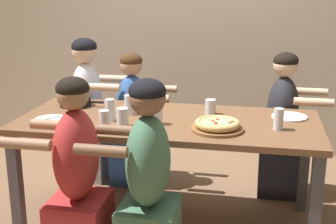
{
  "coord_description": "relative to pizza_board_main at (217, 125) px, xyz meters",
  "views": [
    {
      "loc": [
        0.58,
        -2.95,
        1.65
      ],
      "look_at": [
        0.0,
        0.0,
        0.81
      ],
      "focal_mm": 50.0,
      "sensor_mm": 36.0,
      "label": 1
    }
  ],
  "objects": [
    {
      "name": "pizza_board_main",
      "position": [
        0.0,
        0.0,
        0.0
      ],
      "size": [
        0.33,
        0.33,
        0.06
      ],
      "color": "brown",
      "rests_on": "dining_table"
    },
    {
      "name": "diner_far_right",
      "position": [
        0.44,
        0.83,
        -0.27
      ],
      "size": [
        0.51,
        0.4,
        1.14
      ],
      "rotation": [
        0.0,
        0.0,
        -1.57
      ],
      "color": "#232328",
      "rests_on": "ground"
    },
    {
      "name": "drinking_glass_a",
      "position": [
        -0.6,
        -0.04,
        0.02
      ],
      "size": [
        0.08,
        0.08,
        0.12
      ],
      "color": "silver",
      "rests_on": "dining_table"
    },
    {
      "name": "drinking_glass_f",
      "position": [
        -0.69,
        -0.12,
        0.02
      ],
      "size": [
        0.07,
        0.07,
        0.12
      ],
      "color": "silver",
      "rests_on": "dining_table"
    },
    {
      "name": "diner_far_midleft",
      "position": [
        -0.78,
        0.83,
        -0.29
      ],
      "size": [
        0.51,
        0.4,
        1.1
      ],
      "rotation": [
        0.0,
        0.0,
        -1.57
      ],
      "color": "#2D5193",
      "rests_on": "ground"
    },
    {
      "name": "drinking_glass_e",
      "position": [
        0.37,
        0.09,
        0.04
      ],
      "size": [
        0.06,
        0.06,
        0.14
      ],
      "color": "silver",
      "rests_on": "dining_table"
    },
    {
      "name": "diner_near_center",
      "position": [
        -0.33,
        -0.48,
        -0.25
      ],
      "size": [
        0.51,
        0.4,
        1.17
      ],
      "rotation": [
        0.0,
        0.0,
        1.57
      ],
      "color": "#477556",
      "rests_on": "ground"
    },
    {
      "name": "empty_plate_a",
      "position": [
        0.46,
        0.38,
        -0.03
      ],
      "size": [
        0.24,
        0.24,
        0.02
      ],
      "color": "white",
      "rests_on": "dining_table"
    },
    {
      "name": "drinking_glass_g",
      "position": [
        -0.08,
        0.35,
        0.02
      ],
      "size": [
        0.07,
        0.07,
        0.1
      ],
      "color": "silver",
      "rests_on": "dining_table"
    },
    {
      "name": "diner_far_left",
      "position": [
        -1.17,
        0.83,
        -0.23
      ],
      "size": [
        0.51,
        0.4,
        1.21
      ],
      "rotation": [
        0.0,
        0.0,
        -1.57
      ],
      "color": "silver",
      "rests_on": "ground"
    },
    {
      "name": "drinking_glass_d",
      "position": [
        -0.72,
        0.07,
        0.03
      ],
      "size": [
        0.07,
        0.07,
        0.15
      ],
      "color": "silver",
      "rests_on": "dining_table"
    },
    {
      "name": "drinking_glass_c",
      "position": [
        -0.65,
        0.43,
        0.03
      ],
      "size": [
        0.07,
        0.07,
        0.15
      ],
      "color": "silver",
      "rests_on": "dining_table"
    },
    {
      "name": "empty_plate_b",
      "position": [
        -1.11,
        0.0,
        -0.03
      ],
      "size": [
        0.22,
        0.22,
        0.02
      ],
      "color": "white",
      "rests_on": "dining_table"
    },
    {
      "name": "skillet_bowl",
      "position": [
        -1.09,
        0.39,
        0.02
      ],
      "size": [
        0.33,
        0.23,
        0.13
      ],
      "color": "black",
      "rests_on": "dining_table"
    },
    {
      "name": "drinking_glass_h",
      "position": [
        -0.39,
        0.05,
        0.02
      ],
      "size": [
        0.07,
        0.07,
        0.11
      ],
      "color": "silver",
      "rests_on": "dining_table"
    },
    {
      "name": "dining_table",
      "position": [
        -0.35,
        0.18,
        -0.12
      ],
      "size": [
        2.01,
        0.87,
        0.76
      ],
      "color": "brown",
      "rests_on": "ground"
    },
    {
      "name": "diner_near_midleft",
      "position": [
        -0.74,
        -0.48,
        -0.27
      ],
      "size": [
        0.51,
        0.4,
        1.16
      ],
      "rotation": [
        0.0,
        0.0,
        1.57
      ],
      "color": "#B22D2D",
      "rests_on": "ground"
    },
    {
      "name": "drinking_glass_b",
      "position": [
        -0.63,
        0.25,
        0.03
      ],
      "size": [
        0.08,
        0.08,
        0.14
      ],
      "color": "silver",
      "rests_on": "dining_table"
    },
    {
      "name": "ground_plane",
      "position": [
        -0.35,
        0.18,
        -0.79
      ],
      "size": [
        18.0,
        18.0,
        0.0
      ],
      "primitive_type": "plane",
      "color": "brown",
      "rests_on": "ground"
    }
  ]
}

